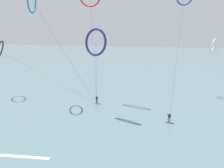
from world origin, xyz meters
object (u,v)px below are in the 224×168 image
kite_ivory (213,45)px  kite_teal (32,0)px  surfer_coral (97,100)px  kite_navy (96,42)px  surfer_violet (169,119)px

kite_ivory → kite_teal: (-37.58, -28.45, 9.44)m
surfer_coral → kite_navy: 12.93m
kite_teal → kite_ivory: bearing=108.9°
kite_navy → kite_ivory: bearing=75.7°
surfer_coral → kite_navy: bearing=46.0°
surfer_violet → kite_navy: size_ratio=0.11×
surfer_coral → kite_teal: bearing=-56.5°
surfer_coral → kite_teal: 22.80m
surfer_coral → kite_navy: size_ratio=0.11×
kite_navy → kite_ivory: kite_navy is taller
kite_ivory → kite_navy: bearing=-13.6°
kite_navy → surfer_coral: bearing=131.6°
surfer_coral → kite_teal: kite_teal is taller
surfer_coral → kite_ivory: 38.41m
surfer_violet → kite_navy: bearing=-21.4°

